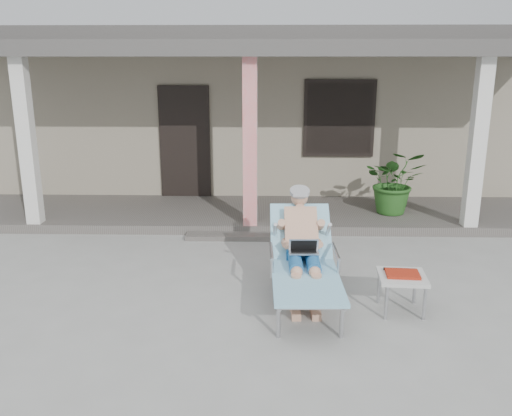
{
  "coord_description": "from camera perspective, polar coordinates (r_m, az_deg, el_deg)",
  "views": [
    {
      "loc": [
        0.29,
        -6.21,
        2.75
      ],
      "look_at": [
        0.13,
        0.6,
        0.85
      ],
      "focal_mm": 38.0,
      "sensor_mm": 36.0,
      "label": 1
    }
  ],
  "objects": [
    {
      "name": "porch_deck",
      "position": [
        9.59,
        -0.43,
        -0.61
      ],
      "size": [
        10.0,
        2.0,
        0.15
      ],
      "primitive_type": "cube",
      "color": "#605B56",
      "rests_on": "ground"
    },
    {
      "name": "side_table",
      "position": [
        6.24,
        15.13,
        -7.19
      ],
      "size": [
        0.55,
        0.55,
        0.46
      ],
      "rotation": [
        0.0,
        0.0,
        -0.08
      ],
      "color": "beige",
      "rests_on": "ground"
    },
    {
      "name": "lounger",
      "position": [
        6.25,
        5.04,
        -2.76
      ],
      "size": [
        0.78,
        1.99,
        1.28
      ],
      "rotation": [
        0.0,
        0.0,
        0.02
      ],
      "color": "#B7B7BC",
      "rests_on": "ground"
    },
    {
      "name": "potted_palm",
      "position": [
        9.54,
        14.42,
        2.71
      ],
      "size": [
        1.11,
        1.0,
        1.11
      ],
      "primitive_type": "imported",
      "rotation": [
        0.0,
        0.0,
        -0.14
      ],
      "color": "#26591E",
      "rests_on": "porch_deck"
    },
    {
      "name": "house",
      "position": [
        12.75,
        0.05,
        10.71
      ],
      "size": [
        10.4,
        5.4,
        3.3
      ],
      "color": "gray",
      "rests_on": "ground"
    },
    {
      "name": "ground",
      "position": [
        6.79,
        -1.22,
        -8.28
      ],
      "size": [
        60.0,
        60.0,
        0.0
      ],
      "primitive_type": "plane",
      "color": "#9E9E99",
      "rests_on": "ground"
    },
    {
      "name": "porch_overhang",
      "position": [
        9.16,
        -0.48,
        15.83
      ],
      "size": [
        10.0,
        2.3,
        2.85
      ],
      "color": "silver",
      "rests_on": "porch_deck"
    },
    {
      "name": "porch_step",
      "position": [
        8.51,
        -0.67,
        -3.01
      ],
      "size": [
        2.0,
        0.3,
        0.07
      ],
      "primitive_type": "cube",
      "color": "#605B56",
      "rests_on": "ground"
    }
  ]
}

